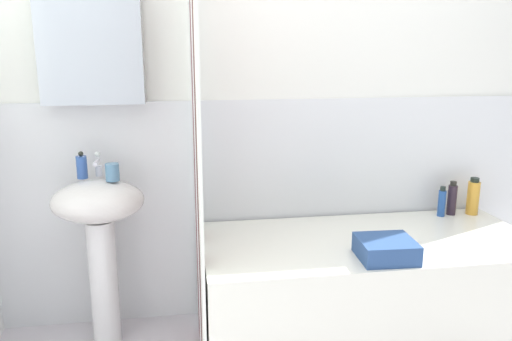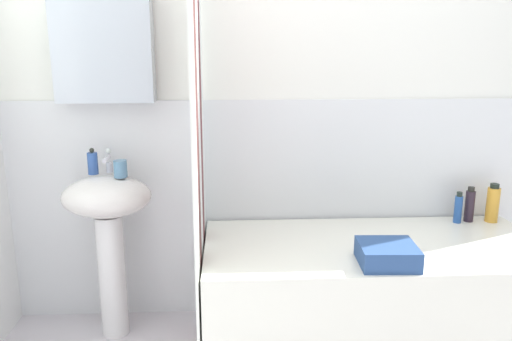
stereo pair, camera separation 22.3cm
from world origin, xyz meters
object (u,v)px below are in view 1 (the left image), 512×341
bathtub (366,289)px  conditioner_bottle (473,197)px  soap_dispenser (82,167)px  toothbrush_cup (112,172)px  body_wash_bottle (442,202)px  lotion_bottle (452,199)px  towel_folded (386,249)px  sink (100,226)px

bathtub → conditioner_bottle: bearing=21.3°
bathtub → conditioner_bottle: (0.72, 0.28, 0.37)m
bathtub → soap_dispenser: bearing=170.0°
toothbrush_cup → conditioner_bottle: toothbrush_cup is taller
bathtub → body_wash_bottle: body_wash_bottle is taller
lotion_bottle → body_wash_bottle: 0.07m
toothbrush_cup → lotion_bottle: bearing=3.6°
lotion_bottle → body_wash_bottle: size_ratio=1.13×
conditioner_bottle → lotion_bottle: bearing=175.2°
toothbrush_cup → towel_folded: size_ratio=0.34×
toothbrush_cup → bathtub: 1.38m
bathtub → towel_folded: size_ratio=6.69×
conditioner_bottle → towel_folded: bearing=-144.7°
sink → toothbrush_cup: bearing=-3.4°
sink → lotion_bottle: sink is taller
conditioner_bottle → toothbrush_cup: bearing=-176.9°
soap_dispenser → towel_folded: 1.48m
conditioner_bottle → sink: bearing=-177.2°
conditioner_bottle → lotion_bottle: conditioner_bottle is taller
sink → body_wash_bottle: (1.83, 0.09, 0.00)m
soap_dispenser → bathtub: size_ratio=0.08×
toothbrush_cup → conditioner_bottle: size_ratio=0.39×
toothbrush_cup → sink: bearing=176.6°
lotion_bottle → body_wash_bottle: bearing=-166.0°
conditioner_bottle → body_wash_bottle: (-0.19, -0.01, -0.02)m
toothbrush_cup → lotion_bottle: size_ratio=0.43×
conditioner_bottle → towel_folded: conditioner_bottle is taller
sink → toothbrush_cup: toothbrush_cup is taller
sink → body_wash_bottle: sink is taller
sink → body_wash_bottle: 1.83m
toothbrush_cup → body_wash_bottle: toothbrush_cup is taller
sink → soap_dispenser: 0.30m
soap_dispenser → conditioner_bottle: size_ratio=0.63×
toothbrush_cup → bathtub: size_ratio=0.05×
bathtub → towel_folded: towel_folded is taller
conditioner_bottle → lotion_bottle: (-0.12, 0.01, -0.01)m
lotion_bottle → body_wash_bottle: (-0.07, -0.02, -0.01)m
toothbrush_cup → lotion_bottle: toothbrush_cup is taller
toothbrush_cup → bathtub: bearing=-8.1°
sink → conditioner_bottle: sink is taller
bathtub → body_wash_bottle: (0.53, 0.27, 0.35)m
sink → bathtub: bearing=-7.8°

